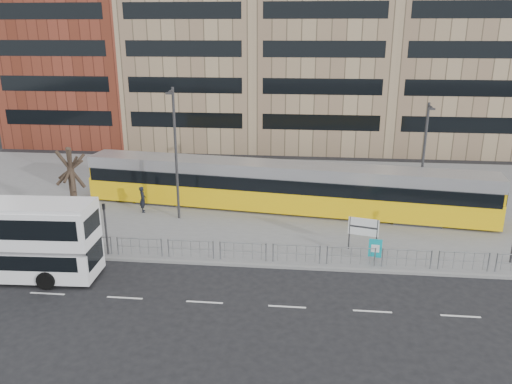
# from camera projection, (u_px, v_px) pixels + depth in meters

# --- Properties ---
(ground) EXTENTS (120.00, 120.00, 0.00)m
(ground) POSITION_uv_depth(u_px,v_px,m) (254.00, 267.00, 27.74)
(ground) COLOR black
(ground) RESTS_ON ground
(plaza) EXTENTS (64.00, 24.00, 0.15)m
(plaza) POSITION_uv_depth(u_px,v_px,m) (271.00, 197.00, 39.07)
(plaza) COLOR slate
(plaza) RESTS_ON ground
(kerb) EXTENTS (64.00, 0.25, 0.17)m
(kerb) POSITION_uv_depth(u_px,v_px,m) (255.00, 265.00, 27.76)
(kerb) COLOR gray
(kerb) RESTS_ON ground
(building_row) EXTENTS (70.40, 18.40, 31.20)m
(building_row) POSITION_uv_depth(u_px,v_px,m) (301.00, 27.00, 56.01)
(building_row) COLOR maroon
(building_row) RESTS_ON ground
(pedestrian_barrier) EXTENTS (32.07, 0.07, 1.10)m
(pedestrian_barrier) POSITION_uv_depth(u_px,v_px,m) (291.00, 249.00, 27.71)
(pedestrian_barrier) COLOR gray
(pedestrian_barrier) RESTS_ON plaza
(road_markings) EXTENTS (62.00, 0.12, 0.01)m
(road_markings) POSITION_uv_depth(u_px,v_px,m) (266.00, 306.00, 23.86)
(road_markings) COLOR white
(road_markings) RESTS_ON ground
(tram) EXTENTS (29.24, 6.32, 3.43)m
(tram) POSITION_uv_depth(u_px,v_px,m) (282.00, 187.00, 35.71)
(tram) COLOR yellow
(tram) RESTS_ON plaza
(station_sign) EXTENTS (1.73, 0.50, 2.03)m
(station_sign) POSITION_uv_depth(u_px,v_px,m) (363.00, 228.00, 29.03)
(station_sign) COLOR #2D2D30
(station_sign) RESTS_ON plaza
(ad_panel) EXTENTS (0.73, 0.12, 1.36)m
(ad_panel) POSITION_uv_depth(u_px,v_px,m) (375.00, 249.00, 27.82)
(ad_panel) COLOR #2D2D30
(ad_panel) RESTS_ON plaza
(pedestrian) EXTENTS (0.66, 0.80, 1.88)m
(pedestrian) POSITION_uv_depth(u_px,v_px,m) (143.00, 199.00, 35.50)
(pedestrian) COLOR black
(pedestrian) RESTS_ON plaza
(traffic_light_west) EXTENTS (0.18, 0.21, 3.10)m
(traffic_light_west) POSITION_uv_depth(u_px,v_px,m) (105.00, 222.00, 28.41)
(traffic_light_west) COLOR #2D2D30
(traffic_light_west) RESTS_ON plaza
(lamp_post_west) EXTENTS (0.45, 1.04, 8.95)m
(lamp_post_west) POSITION_uv_depth(u_px,v_px,m) (176.00, 150.00, 33.03)
(lamp_post_west) COLOR #2D2D30
(lamp_post_west) RESTS_ON plaza
(lamp_post_east) EXTENTS (0.45, 1.04, 7.78)m
(lamp_post_east) POSITION_uv_depth(u_px,v_px,m) (424.00, 154.00, 34.46)
(lamp_post_east) COLOR #2D2D30
(lamp_post_east) RESTS_ON plaza
(bare_tree) EXTENTS (5.06, 5.06, 7.73)m
(bare_tree) POSITION_uv_depth(u_px,v_px,m) (68.00, 144.00, 32.06)
(bare_tree) COLOR black
(bare_tree) RESTS_ON plaza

